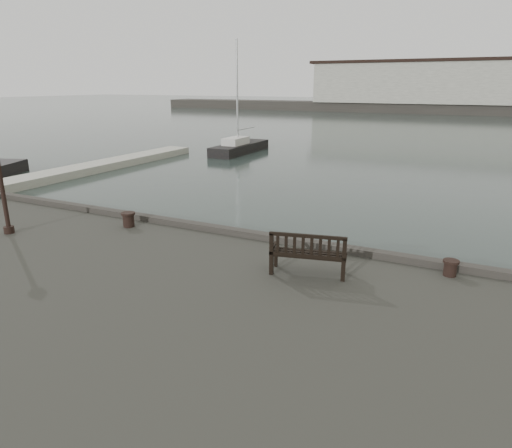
% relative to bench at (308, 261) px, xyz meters
% --- Properties ---
extents(ground, '(400.00, 400.00, 0.00)m').
position_rel_bench_xyz_m(ground, '(-0.84, 1.92, -1.88)').
color(ground, black).
rests_on(ground, ground).
extents(pontoon, '(2.00, 24.00, 0.50)m').
position_rel_bench_xyz_m(pontoon, '(-20.84, 11.92, -1.63)').
color(pontoon, beige).
rests_on(pontoon, ground).
extents(breakwater, '(140.00, 9.50, 12.20)m').
position_rel_bench_xyz_m(breakwater, '(-5.39, 93.92, 2.42)').
color(breakwater, '#383530').
rests_on(breakwater, ground).
extents(bench, '(1.83, 0.97, 1.00)m').
position_rel_bench_xyz_m(bench, '(0.00, 0.00, 0.00)').
color(bench, black).
rests_on(bench, quay).
extents(bollard_left, '(0.46, 0.46, 0.45)m').
position_rel_bench_xyz_m(bollard_left, '(-6.24, 1.00, -0.09)').
color(bollard_left, black).
rests_on(bollard_left, quay).
extents(bollard_right, '(0.48, 0.48, 0.38)m').
position_rel_bench_xyz_m(bollard_right, '(2.96, 1.36, -0.13)').
color(bollard_right, black).
rests_on(bollard_right, quay).
extents(yacht_d, '(2.17, 7.73, 9.96)m').
position_rel_bench_xyz_m(yacht_d, '(-15.94, 26.13, -1.65)').
color(yacht_d, black).
rests_on(yacht_d, ground).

